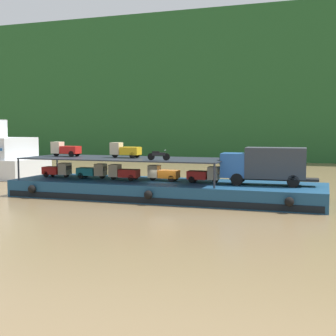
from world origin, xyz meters
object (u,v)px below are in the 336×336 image
motorcycle_upper_port (158,155)px  mini_truck_lower_mid (123,172)px  mini_truck_lower_stern (58,170)px  mini_truck_upper_mid (125,150)px  covered_lorry (266,165)px  mini_truck_lower_fore (163,173)px  mini_truck_lower_aft (92,171)px  mini_truck_upper_stern (65,149)px  cargo_barge (164,190)px  mini_truck_lower_bow (204,174)px

motorcycle_upper_port → mini_truck_lower_mid: bearing=155.3°
mini_truck_lower_stern → mini_truck_upper_mid: mini_truck_upper_mid is taller
covered_lorry → mini_truck_lower_fore: size_ratio=2.86×
mini_truck_lower_aft → mini_truck_upper_stern: 3.48m
mini_truck_upper_stern → cargo_barge: bearing=-1.4°
mini_truck_lower_fore → mini_truck_lower_bow: same height
mini_truck_lower_stern → mini_truck_lower_fore: 10.65m
mini_truck_lower_bow → mini_truck_upper_mid: bearing=-178.0°
cargo_barge → mini_truck_lower_bow: 3.80m
covered_lorry → mini_truck_lower_aft: (-15.94, -0.06, -1.00)m
mini_truck_lower_aft → mini_truck_lower_fore: size_ratio=1.00×
cargo_barge → mini_truck_lower_aft: mini_truck_lower_aft is taller
cargo_barge → mini_truck_lower_fore: size_ratio=9.91×
mini_truck_lower_fore → mini_truck_lower_bow: bearing=1.1°
mini_truck_upper_stern → mini_truck_upper_mid: bearing=-0.3°
mini_truck_lower_stern → motorcycle_upper_port: size_ratio=1.48×
mini_truck_lower_aft → cargo_barge: bearing=-2.1°
mini_truck_lower_aft → mini_truck_upper_mid: (3.35, -0.06, 2.00)m
mini_truck_lower_stern → mini_truck_upper_stern: mini_truck_upper_stern is taller
covered_lorry → mini_truck_lower_aft: size_ratio=2.85×
mini_truck_lower_mid → mini_truck_lower_fore: same height
mini_truck_lower_stern → mini_truck_lower_bow: bearing=1.2°
mini_truck_lower_stern → cargo_barge: bearing=-0.9°
mini_truck_lower_bow → mini_truck_upper_mid: 7.61m
mini_truck_lower_bow → mini_truck_upper_mid: mini_truck_upper_mid is taller
mini_truck_upper_stern → mini_truck_lower_stern: bearing=-174.8°
covered_lorry → mini_truck_upper_mid: (-12.59, -0.11, 1.00)m
mini_truck_lower_aft → mini_truck_upper_stern: size_ratio=1.01×
mini_truck_lower_mid → mini_truck_upper_stern: bearing=177.2°
mini_truck_lower_bow → covered_lorry: bearing=-1.5°
mini_truck_upper_stern → motorcycle_upper_port: 10.46m
mini_truck_lower_aft → mini_truck_upper_mid: mini_truck_upper_mid is taller
mini_truck_lower_fore → motorcycle_upper_port: motorcycle_upper_port is taller
mini_truck_lower_fore → mini_truck_lower_aft: bearing=-179.0°
covered_lorry → mini_truck_lower_fore: bearing=179.6°
covered_lorry → mini_truck_upper_stern: bearing=-179.8°
mini_truck_lower_mid → mini_truck_upper_mid: bearing=82.5°
mini_truck_lower_aft → motorcycle_upper_port: 7.89m
cargo_barge → mini_truck_lower_stern: bearing=179.1°
mini_truck_upper_mid → motorcycle_upper_port: (4.03, -2.14, -0.26)m
mini_truck_upper_stern → mini_truck_lower_fore: bearing=0.8°
mini_truck_lower_aft → motorcycle_upper_port: bearing=-16.6°
cargo_barge → mini_truck_upper_stern: 10.62m
covered_lorry → mini_truck_upper_mid: mini_truck_upper_mid is taller
mini_truck_lower_mid → motorcycle_upper_port: motorcycle_upper_port is taller
mini_truck_lower_stern → mini_truck_lower_mid: 7.01m
mini_truck_lower_aft → covered_lorry: bearing=0.2°
mini_truck_lower_aft → mini_truck_lower_bow: (10.68, 0.19, 0.00)m
mini_truck_lower_aft → mini_truck_lower_fore: (6.95, 0.12, 0.00)m
mini_truck_lower_aft → mini_truck_lower_fore: 6.95m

